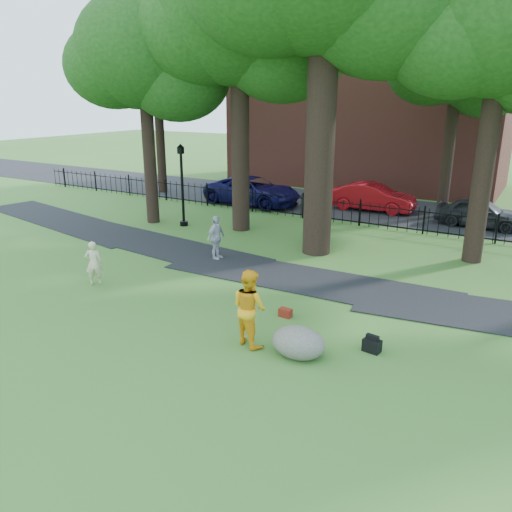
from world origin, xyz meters
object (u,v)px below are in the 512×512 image
Objects in this scene: man at (250,307)px; red_sedan at (372,197)px; woman at (94,263)px; boulder at (298,340)px; lamppost at (182,186)px.

red_sedan is (-2.28, 16.43, -0.24)m from man.
woman reaches higher than boulder.
man is 0.43× the size of red_sedan.
lamppost reaches higher than red_sedan.
woman is 1.12× the size of boulder.
lamppost is (-10.31, 8.54, 1.51)m from boulder.
man is at bearing -174.03° from red_sedan.
red_sedan is (4.28, 15.50, 0.01)m from woman.
boulder is at bearing -43.41° from lamppost.
man is 0.51× the size of lamppost.
man is at bearing -47.58° from lamppost.
man is (6.56, -0.93, 0.24)m from woman.
lamppost is at bearing -24.17° from man.
lamppost is 0.86× the size of red_sedan.
man is at bearing 129.27° from woman.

